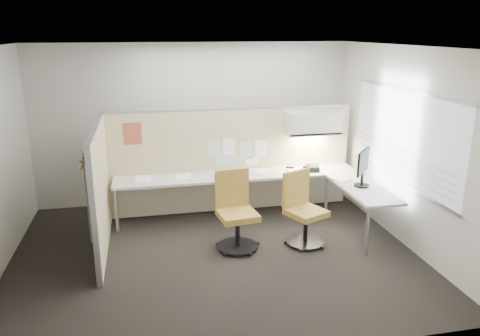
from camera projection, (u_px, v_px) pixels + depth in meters
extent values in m
cube|color=black|center=(215.00, 254.00, 6.53)|extent=(5.50, 4.50, 0.01)
cube|color=white|center=(211.00, 46.00, 5.73)|extent=(5.50, 4.50, 0.01)
cube|color=beige|center=(194.00, 124.00, 8.24)|extent=(5.50, 0.02, 2.80)
cube|color=beige|center=(252.00, 224.00, 4.02)|extent=(5.50, 0.02, 2.80)
cube|color=beige|center=(403.00, 147.00, 6.67)|extent=(0.02, 4.50, 2.80)
cube|color=#9DA7B6|center=(403.00, 136.00, 6.62)|extent=(0.01, 2.80, 1.30)
cube|color=#CEBA8F|center=(232.00, 161.00, 7.89)|extent=(4.10, 0.06, 1.75)
cube|color=#CEBA8F|center=(101.00, 190.00, 6.46)|extent=(0.06, 2.20, 1.75)
cube|color=beige|center=(238.00, 176.00, 7.64)|extent=(4.00, 0.60, 0.04)
cube|color=beige|center=(363.00, 189.00, 7.00)|extent=(0.60, 1.47, 0.04)
cube|color=beige|center=(235.00, 191.00, 8.00)|extent=(3.90, 0.02, 0.64)
cylinder|color=#A5A8AA|center=(117.00, 211.00, 7.13)|extent=(0.05, 0.05, 0.69)
cylinder|color=#A5A8AA|center=(367.00, 231.00, 6.41)|extent=(0.05, 0.05, 0.69)
cylinder|color=#A5A8AA|center=(326.00, 196.00, 7.79)|extent=(0.05, 0.05, 0.69)
cube|color=beige|center=(313.00, 123.00, 7.78)|extent=(0.90, 0.36, 0.38)
cube|color=#FFEABF|center=(313.00, 135.00, 7.84)|extent=(0.60, 0.06, 0.02)
cube|color=#8CBF8C|center=(214.00, 149.00, 7.74)|extent=(0.21, 0.00, 0.28)
cube|color=white|center=(229.00, 147.00, 7.78)|extent=(0.21, 0.00, 0.28)
cube|color=#8CBF8C|center=(245.00, 150.00, 7.86)|extent=(0.21, 0.00, 0.28)
cube|color=white|center=(261.00, 148.00, 7.90)|extent=(0.21, 0.00, 0.28)
cube|color=#8CBF8C|center=(223.00, 161.00, 7.83)|extent=(0.28, 0.00, 0.18)
cube|color=white|center=(252.00, 161.00, 7.93)|extent=(0.21, 0.00, 0.14)
cube|color=#F5511F|center=(133.00, 134.00, 7.39)|extent=(0.28, 0.00, 0.35)
cylinder|color=black|center=(238.00, 246.00, 6.67)|extent=(0.58, 0.58, 0.03)
cylinder|color=black|center=(238.00, 232.00, 6.61)|extent=(0.07, 0.07, 0.45)
cube|color=gold|center=(238.00, 215.00, 6.53)|extent=(0.58, 0.58, 0.09)
cube|color=gold|center=(232.00, 188.00, 6.66)|extent=(0.50, 0.13, 0.56)
cylinder|color=black|center=(305.00, 242.00, 6.82)|extent=(0.55, 0.55, 0.03)
cylinder|color=black|center=(306.00, 228.00, 6.76)|extent=(0.06, 0.06, 0.42)
cube|color=gold|center=(306.00, 213.00, 6.69)|extent=(0.64, 0.64, 0.08)
cube|color=gold|center=(296.00, 188.00, 6.78)|extent=(0.45, 0.25, 0.53)
cylinder|color=black|center=(361.00, 185.00, 7.05)|extent=(0.22, 0.22, 0.02)
cylinder|color=black|center=(362.00, 179.00, 7.03)|extent=(0.04, 0.04, 0.20)
cube|color=black|center=(363.00, 161.00, 6.95)|extent=(0.38, 0.43, 0.36)
cube|color=black|center=(363.00, 161.00, 6.95)|extent=(0.32, 0.37, 0.31)
cube|color=black|center=(313.00, 168.00, 7.79)|extent=(0.23, 0.23, 0.12)
cylinder|color=black|center=(307.00, 166.00, 7.79)|extent=(0.07, 0.17, 0.04)
cube|color=black|center=(290.00, 168.00, 7.90)|extent=(0.15, 0.08, 0.05)
cube|color=black|center=(306.00, 168.00, 7.91)|extent=(0.11, 0.09, 0.06)
cube|color=silver|center=(89.00, 140.00, 5.44)|extent=(0.14, 0.02, 0.02)
cylinder|color=silver|center=(83.00, 147.00, 5.45)|extent=(0.02, 0.02, 0.14)
cube|color=#AD7F4C|center=(84.00, 158.00, 5.48)|extent=(0.02, 0.39, 0.12)
cube|color=#AD7F4C|center=(82.00, 161.00, 5.52)|extent=(0.02, 0.39, 0.12)
cube|color=#AEABB6|center=(88.00, 205.00, 5.60)|extent=(0.01, 0.07, 0.98)
cube|color=white|center=(142.00, 179.00, 7.33)|extent=(0.25, 0.31, 0.04)
cube|color=white|center=(183.00, 177.00, 7.48)|extent=(0.24, 0.31, 0.02)
cube|color=white|center=(222.00, 175.00, 7.51)|extent=(0.27, 0.33, 0.05)
cube|color=white|center=(261.00, 171.00, 7.80)|extent=(0.26, 0.32, 0.01)
cube|color=white|center=(294.00, 171.00, 7.79)|extent=(0.27, 0.33, 0.02)
cube|color=white|center=(340.00, 179.00, 7.37)|extent=(0.31, 0.36, 0.02)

